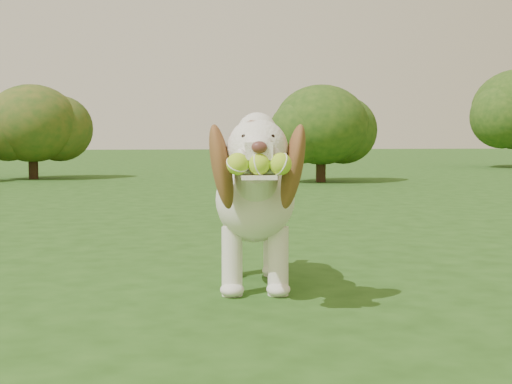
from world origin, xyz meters
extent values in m
plane|color=#204614|center=(0.00, 0.00, 0.00)|extent=(80.00, 80.00, 0.00)
ellipsoid|color=white|center=(0.18, 0.11, 0.39)|extent=(0.44, 0.72, 0.36)
ellipsoid|color=white|center=(0.14, -0.15, 0.43)|extent=(0.40, 0.40, 0.35)
ellipsoid|color=white|center=(0.21, 0.35, 0.38)|extent=(0.36, 0.36, 0.32)
cylinder|color=white|center=(0.12, -0.28, 0.53)|extent=(0.22, 0.30, 0.28)
sphere|color=white|center=(0.10, -0.41, 0.66)|extent=(0.28, 0.28, 0.25)
sphere|color=white|center=(0.11, -0.39, 0.73)|extent=(0.18, 0.18, 0.16)
cube|color=white|center=(0.09, -0.55, 0.66)|extent=(0.12, 0.16, 0.07)
ellipsoid|color=#592D28|center=(0.08, -0.63, 0.67)|extent=(0.06, 0.05, 0.05)
cube|color=white|center=(0.08, -0.57, 0.56)|extent=(0.15, 0.17, 0.02)
ellipsoid|color=brown|center=(-0.04, -0.38, 0.59)|extent=(0.16, 0.23, 0.38)
ellipsoid|color=brown|center=(0.25, -0.42, 0.59)|extent=(0.16, 0.25, 0.38)
cylinder|color=white|center=(0.23, 0.49, 0.42)|extent=(0.08, 0.18, 0.14)
cylinder|color=white|center=(0.04, -0.11, 0.16)|extent=(0.10, 0.10, 0.31)
cylinder|color=white|center=(0.25, -0.14, 0.16)|extent=(0.10, 0.10, 0.31)
cylinder|color=white|center=(0.10, 0.34, 0.16)|extent=(0.10, 0.10, 0.31)
cylinder|color=white|center=(0.31, 0.31, 0.16)|extent=(0.10, 0.10, 0.31)
sphere|color=#A9DC2C|center=(0.00, -0.60, 0.61)|extent=(0.10, 0.10, 0.08)
sphere|color=#A9DC2C|center=(0.08, -0.61, 0.61)|extent=(0.10, 0.10, 0.08)
sphere|color=#A9DC2C|center=(0.16, -0.62, 0.61)|extent=(0.10, 0.10, 0.08)
cylinder|color=#382314|center=(-2.11, 9.42, 0.26)|extent=(0.16, 0.16, 0.52)
ellipsoid|color=#214314|center=(-2.11, 9.42, 0.95)|extent=(1.56, 1.56, 1.33)
cylinder|color=#382314|center=(2.53, 7.77, 0.25)|extent=(0.15, 0.15, 0.50)
ellipsoid|color=#214314|center=(2.53, 7.77, 0.91)|extent=(1.49, 1.49, 1.27)
camera|label=1|loc=(-0.38, -3.24, 0.71)|focal=50.00mm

